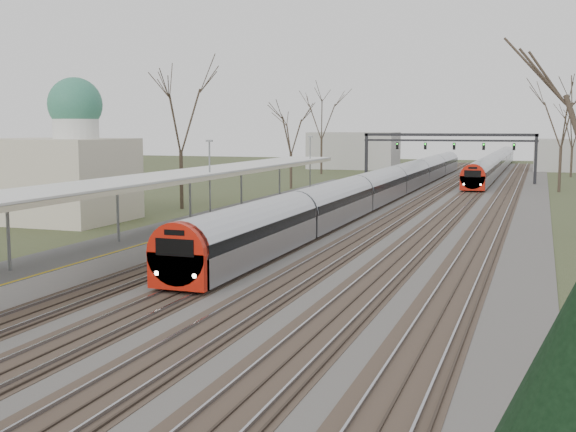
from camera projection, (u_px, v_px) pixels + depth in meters
name	position (u px, v px, depth m)	size (l,w,h in m)	color
track_bed	(403.00, 208.00, 60.98)	(24.00, 160.00, 0.22)	#474442
platform	(215.00, 223.00, 47.61)	(3.50, 69.00, 1.00)	#9E9B93
canopy	(182.00, 176.00, 42.96)	(4.10, 50.00, 3.11)	slate
dome_building	(57.00, 170.00, 51.85)	(10.00, 8.00, 10.30)	beige
signal_gantry	(449.00, 143.00, 88.46)	(21.00, 0.59, 6.08)	black
tree_west_far	(180.00, 112.00, 59.14)	(5.50, 5.50, 11.33)	#2D231C
train_near	(393.00, 182.00, 70.84)	(2.62, 90.21, 3.05)	#A8ABB2
train_far	(495.00, 163.00, 109.37)	(2.62, 75.21, 3.05)	#A8ABB2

